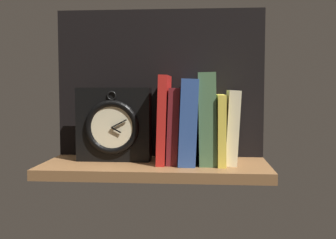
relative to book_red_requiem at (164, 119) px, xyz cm
name	(u,v)px	position (x,y,z in cm)	size (l,w,h in cm)	color
ground_plane	(155,168)	(-2.00, -2.19, -12.15)	(56.10, 23.49, 2.50)	brown
back_panel	(160,84)	(-2.00, 8.96, 9.00)	(56.10, 1.20, 39.81)	black
book_red_requiem	(164,119)	(0.00, 0.00, 0.00)	(2.10, 15.05, 21.80)	red
book_maroon_dawkins	(175,125)	(2.70, 0.00, -1.57)	(2.71, 13.86, 18.66)	maroon
book_blue_modern	(189,121)	(6.42, 0.00, -0.49)	(4.13, 16.71, 20.83)	#2D4C8E
book_green_romantic	(207,118)	(10.88, 0.00, 0.28)	(4.18, 14.86, 22.36)	#476B44
book_yellow_seinlanguage	(221,129)	(14.25, 0.00, -2.39)	(1.97, 16.44, 17.03)	gold
book_cream_twain	(232,127)	(16.94, 0.00, -1.85)	(2.81, 12.60, 18.11)	beige
framed_clock	(114,125)	(-12.94, 0.18, -1.59)	(18.79, 6.75, 18.79)	black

